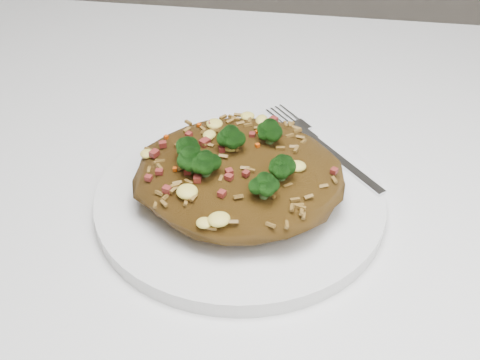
{
  "coord_description": "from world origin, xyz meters",
  "views": [
    {
      "loc": [
        0.08,
        -0.43,
        1.13
      ],
      "look_at": [
        0.02,
        0.01,
        0.78
      ],
      "focal_mm": 50.0,
      "sensor_mm": 36.0,
      "label": 1
    }
  ],
  "objects_px": {
    "dining_table": "(217,280)",
    "plate": "(240,200)",
    "fried_rice": "(240,168)",
    "fork": "(329,151)"
  },
  "relations": [
    {
      "from": "plate",
      "to": "fried_rice",
      "type": "distance_m",
      "value": 0.04
    },
    {
      "from": "dining_table",
      "to": "fork",
      "type": "relative_size",
      "value": 9.12
    },
    {
      "from": "plate",
      "to": "fork",
      "type": "height_order",
      "value": "fork"
    },
    {
      "from": "fried_rice",
      "to": "plate",
      "type": "bearing_deg",
      "value": 74.2
    },
    {
      "from": "fried_rice",
      "to": "fork",
      "type": "relative_size",
      "value": 1.34
    },
    {
      "from": "plate",
      "to": "fried_rice",
      "type": "xyz_separation_m",
      "value": [
        -0.0,
        -0.0,
        0.04
      ]
    },
    {
      "from": "plate",
      "to": "fork",
      "type": "xyz_separation_m",
      "value": [
        0.07,
        0.07,
        0.01
      ]
    },
    {
      "from": "fork",
      "to": "fried_rice",
      "type": "bearing_deg",
      "value": -87.27
    },
    {
      "from": "dining_table",
      "to": "fork",
      "type": "xyz_separation_m",
      "value": [
        0.09,
        0.08,
        0.11
      ]
    },
    {
      "from": "dining_table",
      "to": "plate",
      "type": "xyz_separation_m",
      "value": [
        0.02,
        0.01,
        0.1
      ]
    }
  ]
}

